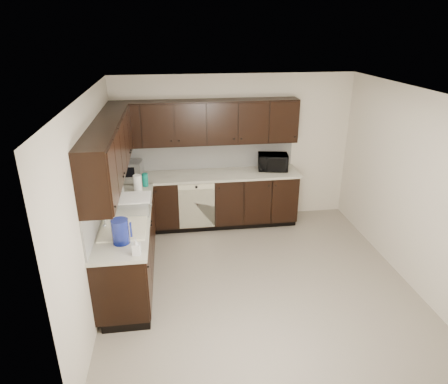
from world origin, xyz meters
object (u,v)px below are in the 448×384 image
at_px(sink, 125,230).
at_px(toaster_oven, 129,169).
at_px(blue_pitcher, 120,232).
at_px(microwave, 273,162).
at_px(storage_bin, 131,205).

xyz_separation_m(sink, toaster_oven, (-0.07, 1.76, 0.19)).
relative_size(sink, blue_pitcher, 2.87).
height_order(microwave, toaster_oven, microwave).
bearing_deg(microwave, sink, -132.58).
distance_m(microwave, blue_pitcher, 3.16).
bearing_deg(sink, microwave, 37.51).
bearing_deg(toaster_oven, storage_bin, -78.03).
relative_size(microwave, storage_bin, 0.97).
height_order(sink, microwave, microwave).
bearing_deg(blue_pitcher, sink, 102.82).
distance_m(toaster_oven, storage_bin, 1.37).
bearing_deg(sink, blue_pitcher, -88.29).
xyz_separation_m(microwave, storage_bin, (-2.25, -1.37, -0.04)).
height_order(toaster_oven, storage_bin, toaster_oven).
height_order(microwave, blue_pitcher, blue_pitcher).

